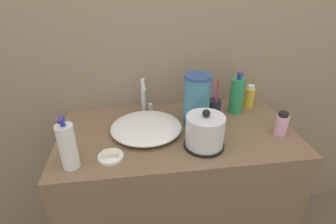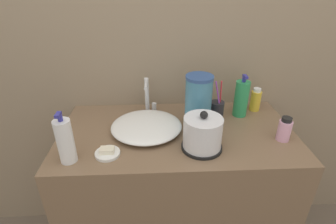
% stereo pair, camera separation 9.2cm
% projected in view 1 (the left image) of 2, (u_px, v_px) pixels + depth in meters
% --- Properties ---
extents(wall_back, '(6.00, 0.04, 2.60)m').
position_uv_depth(wall_back, '(168.00, 16.00, 1.25)').
color(wall_back, gray).
rests_on(wall_back, ground_plane).
extents(vanity_counter, '(1.07, 0.56, 0.84)m').
position_uv_depth(vanity_counter, '(176.00, 197.00, 1.41)').
color(vanity_counter, brown).
rests_on(vanity_counter, ground_plane).
extents(sink_basin, '(0.32, 0.31, 0.05)m').
position_uv_depth(sink_basin, '(146.00, 127.00, 1.18)').
color(sink_basin, white).
rests_on(sink_basin, vanity_counter).
extents(faucet, '(0.06, 0.12, 0.18)m').
position_uv_depth(faucet, '(144.00, 95.00, 1.31)').
color(faucet, silver).
rests_on(faucet, vanity_counter).
extents(electric_kettle, '(0.17, 0.17, 0.17)m').
position_uv_depth(electric_kettle, '(205.00, 133.00, 1.07)').
color(electric_kettle, black).
rests_on(electric_kettle, vanity_counter).
extents(toothbrush_cup, '(0.07, 0.07, 0.21)m').
position_uv_depth(toothbrush_cup, '(214.00, 108.00, 1.30)').
color(toothbrush_cup, '#232328').
rests_on(toothbrush_cup, vanity_counter).
extents(lotion_bottle, '(0.07, 0.07, 0.22)m').
position_uv_depth(lotion_bottle, '(237.00, 96.00, 1.32)').
color(lotion_bottle, '#2D9956').
rests_on(lotion_bottle, vanity_counter).
extents(shampoo_bottle, '(0.06, 0.06, 0.21)m').
position_uv_depth(shampoo_bottle, '(68.00, 146.00, 0.94)').
color(shampoo_bottle, white).
rests_on(shampoo_bottle, vanity_counter).
extents(mouthwash_bottle, '(0.06, 0.06, 0.11)m').
position_uv_depth(mouthwash_bottle, '(281.00, 124.00, 1.16)').
color(mouthwash_bottle, '#EAA8C6').
rests_on(mouthwash_bottle, vanity_counter).
extents(hand_cream_bottle, '(0.05, 0.05, 0.12)m').
position_uv_depth(hand_cream_bottle, '(249.00, 97.00, 1.39)').
color(hand_cream_bottle, gold).
rests_on(hand_cream_bottle, vanity_counter).
extents(soap_dish, '(0.10, 0.10, 0.03)m').
position_uv_depth(soap_dish, '(111.00, 156.00, 1.02)').
color(soap_dish, white).
rests_on(soap_dish, vanity_counter).
extents(water_pitcher, '(0.12, 0.12, 0.25)m').
position_uv_depth(water_pitcher, '(197.00, 100.00, 1.21)').
color(water_pitcher, teal).
rests_on(water_pitcher, vanity_counter).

